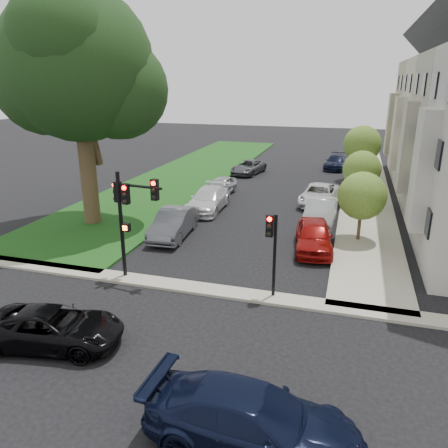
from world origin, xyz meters
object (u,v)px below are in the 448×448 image
(car_parked_4, at_px, (336,162))
(car_parked_8, at_px, (248,167))
(car_parked_7, at_px, (221,186))
(car_parked_5, at_px, (174,223))
(small_tree_a, at_px, (362,196))
(small_tree_c, at_px, (362,144))
(traffic_signal_main, at_px, (128,207))
(car_parked_0, at_px, (314,236))
(small_tree_b, at_px, (362,170))
(eucalyptus, at_px, (77,65))
(car_parked_2, at_px, (319,195))
(traffic_signal_secondary, at_px, (272,241))
(car_cross_near, at_px, (53,328))
(car_parked_6, at_px, (208,200))
(car_cross_far, at_px, (253,420))
(car_parked_1, at_px, (320,213))

(car_parked_4, relative_size, car_parked_8, 1.02)
(car_parked_7, bearing_deg, car_parked_5, -86.14)
(small_tree_a, bearing_deg, small_tree_c, 90.00)
(traffic_signal_main, bearing_deg, car_parked_0, 37.88)
(car_parked_5, bearing_deg, small_tree_b, 39.66)
(small_tree_a, relative_size, car_parked_7, 0.94)
(eucalyptus, height_order, car_parked_2, eucalyptus)
(traffic_signal_main, bearing_deg, eucalyptus, 134.08)
(small_tree_c, bearing_deg, car_parked_7, -141.05)
(traffic_signal_secondary, height_order, car_parked_2, traffic_signal_secondary)
(car_cross_near, relative_size, car_parked_4, 0.99)
(car_parked_6, bearing_deg, car_parked_4, 64.75)
(car_parked_0, height_order, car_parked_7, car_parked_0)
(small_tree_a, bearing_deg, car_cross_far, -98.75)
(car_parked_6, height_order, car_parked_8, car_parked_6)
(traffic_signal_secondary, height_order, car_cross_near, traffic_signal_secondary)
(small_tree_b, distance_m, traffic_signal_main, 17.97)
(small_tree_a, height_order, small_tree_b, small_tree_b)
(traffic_signal_main, height_order, car_parked_1, traffic_signal_main)
(car_parked_4, bearing_deg, car_parked_0, -84.64)
(traffic_signal_main, bearing_deg, small_tree_c, 67.74)
(car_parked_2, xyz_separation_m, car_parked_7, (-7.47, 0.51, -0.00))
(small_tree_b, distance_m, small_tree_c, 8.36)
(eucalyptus, height_order, car_parked_6, eucalyptus)
(car_parked_8, bearing_deg, eucalyptus, -98.23)
(traffic_signal_main, height_order, car_parked_7, traffic_signal_main)
(small_tree_a, height_order, small_tree_c, small_tree_c)
(eucalyptus, xyz_separation_m, car_parked_8, (5.77, 17.21, -8.56))
(small_tree_b, relative_size, car_parked_5, 0.81)
(car_parked_5, distance_m, car_parked_6, 5.49)
(car_cross_far, distance_m, car_parked_7, 24.25)
(small_tree_c, xyz_separation_m, car_cross_far, (-2.38, -31.19, -2.40))
(car_parked_2, bearing_deg, small_tree_c, 78.13)
(car_parked_6, bearing_deg, car_parked_7, 93.68)
(car_cross_near, distance_m, car_parked_2, 21.34)
(car_cross_near, distance_m, car_parked_5, 10.98)
(small_tree_b, distance_m, car_parked_0, 9.85)
(car_cross_far, bearing_deg, car_parked_1, 2.02)
(small_tree_a, xyz_separation_m, traffic_signal_main, (-9.62, -7.77, 0.76))
(small_tree_c, relative_size, traffic_signal_secondary, 1.34)
(small_tree_a, xyz_separation_m, car_parked_5, (-9.99, -2.20, -1.78))
(car_cross_near, distance_m, car_parked_7, 20.68)
(eucalyptus, bearing_deg, car_parked_6, 38.38)
(car_parked_6, xyz_separation_m, car_parked_7, (-0.40, 4.21, -0.06))
(small_tree_a, relative_size, car_parked_4, 0.82)
(car_cross_near, distance_m, car_parked_1, 17.03)
(traffic_signal_main, bearing_deg, traffic_signal_secondary, -0.35)
(small_tree_c, bearing_deg, car_parked_2, -107.23)
(car_parked_0, height_order, car_parked_1, car_parked_1)
(car_cross_near, bearing_deg, small_tree_a, -46.41)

